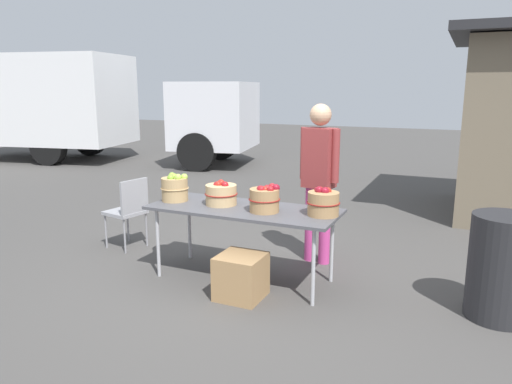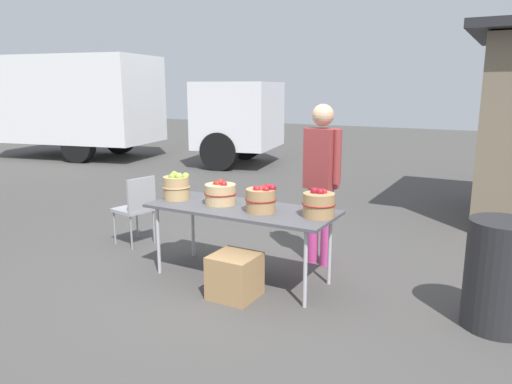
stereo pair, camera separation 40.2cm
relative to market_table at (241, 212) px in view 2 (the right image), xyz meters
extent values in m
plane|color=#474442|center=(0.00, 0.00, -0.71)|extent=(40.00, 40.00, 0.00)
cube|color=#4C4C51|center=(0.00, 0.00, 0.03)|extent=(1.90, 0.76, 0.03)
cylinder|color=#B2B2B7|center=(-0.83, -0.30, -0.35)|extent=(0.04, 0.04, 0.72)
cylinder|color=#B2B2B7|center=(0.83, -0.30, -0.35)|extent=(0.04, 0.04, 0.72)
cylinder|color=#B2B2B7|center=(-0.83, 0.30, -0.35)|extent=(0.04, 0.04, 0.72)
cylinder|color=#B2B2B7|center=(0.83, 0.30, -0.35)|extent=(0.04, 0.04, 0.72)
cylinder|color=tan|center=(-0.79, -0.02, 0.17)|extent=(0.27, 0.27, 0.24)
torus|color=tan|center=(-0.79, -0.02, 0.18)|extent=(0.29, 0.29, 0.01)
sphere|color=#8CB738|center=(-0.80, -0.01, 0.30)|extent=(0.07, 0.07, 0.07)
sphere|color=#9EC647|center=(-0.72, -0.06, 0.30)|extent=(0.07, 0.07, 0.07)
sphere|color=#8CB738|center=(-0.86, 0.03, 0.30)|extent=(0.07, 0.07, 0.07)
sphere|color=#7AA833|center=(-0.80, -0.08, 0.30)|extent=(0.07, 0.07, 0.07)
sphere|color=#7AA833|center=(-0.75, 0.08, 0.28)|extent=(0.07, 0.07, 0.07)
sphere|color=#9EC647|center=(-0.69, 0.02, 0.30)|extent=(0.07, 0.07, 0.07)
sphere|color=#7AA833|center=(-0.80, -0.06, 0.30)|extent=(0.07, 0.07, 0.07)
cylinder|color=tan|center=(-0.26, 0.02, 0.15)|extent=(0.31, 0.31, 0.21)
torus|color=maroon|center=(-0.26, 0.02, 0.16)|extent=(0.33, 0.33, 0.01)
sphere|color=maroon|center=(-0.30, 0.01, 0.25)|extent=(0.08, 0.08, 0.08)
sphere|color=#B22319|center=(-0.28, 0.00, 0.25)|extent=(0.07, 0.07, 0.07)
sphere|color=#B22319|center=(-0.28, 0.05, 0.26)|extent=(0.08, 0.08, 0.08)
sphere|color=maroon|center=(-0.20, 0.00, 0.26)|extent=(0.07, 0.07, 0.07)
cylinder|color=#A87F51|center=(0.25, -0.06, 0.16)|extent=(0.28, 0.28, 0.22)
torus|color=maroon|center=(0.25, -0.06, 0.17)|extent=(0.30, 0.30, 0.01)
sphere|color=maroon|center=(0.33, -0.09, 0.27)|extent=(0.07, 0.07, 0.07)
sphere|color=maroon|center=(0.35, -0.02, 0.28)|extent=(0.08, 0.08, 0.08)
sphere|color=maroon|center=(0.24, -0.10, 0.27)|extent=(0.08, 0.08, 0.08)
sphere|color=maroon|center=(0.28, -0.05, 0.27)|extent=(0.08, 0.08, 0.08)
sphere|color=maroon|center=(0.31, -0.01, 0.28)|extent=(0.07, 0.07, 0.07)
sphere|color=maroon|center=(0.21, -0.08, 0.27)|extent=(0.07, 0.07, 0.07)
sphere|color=#B22319|center=(0.27, -0.08, 0.26)|extent=(0.08, 0.08, 0.08)
cylinder|color=#A87F51|center=(0.80, 0.04, 0.16)|extent=(0.29, 0.29, 0.22)
torus|color=maroon|center=(0.80, 0.04, 0.17)|extent=(0.31, 0.31, 0.01)
sphere|color=maroon|center=(0.73, 0.10, 0.26)|extent=(0.07, 0.07, 0.07)
sphere|color=#B22319|center=(0.83, 0.08, 0.27)|extent=(0.08, 0.08, 0.08)
sphere|color=#B22319|center=(0.81, 0.06, 0.26)|extent=(0.07, 0.07, 0.07)
sphere|color=maroon|center=(0.81, 0.05, 0.27)|extent=(0.08, 0.08, 0.08)
sphere|color=maroon|center=(0.76, 0.04, 0.28)|extent=(0.07, 0.07, 0.07)
sphere|color=#B22319|center=(0.76, 0.07, 0.28)|extent=(0.07, 0.07, 0.07)
cylinder|color=#CC3F8C|center=(0.61, 0.78, -0.28)|extent=(0.12, 0.12, 0.86)
cylinder|color=#CC3F8C|center=(0.44, 0.81, -0.28)|extent=(0.12, 0.12, 0.86)
cube|color=maroon|center=(0.53, 0.79, 0.47)|extent=(0.36, 0.29, 0.64)
sphere|color=tan|center=(0.53, 0.79, 0.93)|extent=(0.23, 0.23, 0.23)
cylinder|color=maroon|center=(0.71, 0.76, 0.51)|extent=(0.09, 0.09, 0.57)
cylinder|color=maroon|center=(0.34, 0.83, 0.51)|extent=(0.09, 0.09, 0.57)
cube|color=white|center=(-8.49, 5.45, 0.89)|extent=(4.56, 3.00, 2.30)
cube|color=silver|center=(-3.89, 6.39, 0.54)|extent=(2.19, 2.42, 1.60)
cube|color=black|center=(-3.06, 6.56, 0.86)|extent=(0.39, 1.74, 0.80)
cylinder|color=black|center=(-4.24, 7.29, -0.26)|extent=(0.94, 0.46, 0.90)
cylinder|color=black|center=(-3.85, 5.43, -0.26)|extent=(0.94, 0.46, 0.90)
cylinder|color=black|center=(-8.10, 6.50, -0.26)|extent=(0.94, 0.46, 0.90)
cylinder|color=black|center=(-7.71, 4.64, -0.26)|extent=(0.94, 0.46, 0.90)
cube|color=#99999E|center=(-1.75, 0.31, -0.27)|extent=(0.46, 0.46, 0.04)
cube|color=#99999E|center=(-1.57, 0.28, -0.05)|extent=(0.10, 0.40, 0.40)
cylinder|color=gray|center=(-1.89, 0.51, -0.50)|extent=(0.02, 0.02, 0.42)
cylinder|color=gray|center=(-1.95, 0.18, -0.50)|extent=(0.02, 0.02, 0.42)
cylinder|color=gray|center=(-1.55, 0.45, -0.50)|extent=(0.02, 0.02, 0.42)
cylinder|color=gray|center=(-1.61, 0.12, -0.50)|extent=(0.02, 0.02, 0.42)
cylinder|color=#262628|center=(2.33, 0.14, -0.26)|extent=(0.55, 0.55, 0.90)
cube|color=#A87F51|center=(0.17, -0.41, -0.50)|extent=(0.41, 0.41, 0.41)
camera|label=1|loc=(2.03, -4.16, 1.21)|focal=33.78mm
camera|label=2|loc=(2.39, -3.98, 1.21)|focal=33.78mm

